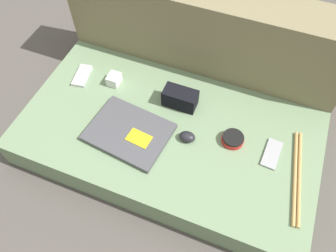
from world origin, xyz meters
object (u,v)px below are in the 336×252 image
camera_pouch (181,98)px  charger_brick (114,79)px  speaker_puck (233,139)px  phone_black (272,154)px  computer_mouse (187,137)px  phone_silver (82,76)px  laptop (129,132)px

camera_pouch → charger_brick: (-0.31, 0.00, -0.02)m
speaker_puck → phone_black: bearing=-0.9°
phone_black → charger_brick: 0.72m
charger_brick → computer_mouse: bearing=-21.6°
phone_silver → phone_black: size_ratio=1.01×
phone_black → camera_pouch: bearing=170.2°
laptop → speaker_puck: speaker_puck is taller
computer_mouse → charger_brick: size_ratio=1.09×
camera_pouch → computer_mouse: bearing=-60.9°
speaker_puck → charger_brick: (-0.56, 0.10, 0.01)m
computer_mouse → camera_pouch: bearing=116.3°
computer_mouse → camera_pouch: 0.18m
computer_mouse → speaker_puck: 0.18m
laptop → computer_mouse: (0.22, 0.06, 0.01)m
computer_mouse → phone_silver: size_ratio=0.50×
phone_silver → camera_pouch: (0.46, 0.02, 0.03)m
laptop → phone_black: bearing=18.6°
computer_mouse → phone_black: bearing=6.9°
laptop → camera_pouch: camera_pouch is taller
phone_silver → camera_pouch: 0.46m
laptop → camera_pouch: 0.25m
phone_silver → camera_pouch: camera_pouch is taller
laptop → speaker_puck: (0.39, 0.12, 0.00)m
laptop → speaker_puck: bearing=23.5°
laptop → computer_mouse: size_ratio=5.08×
phone_silver → camera_pouch: bearing=-7.9°
computer_mouse → charger_brick: (-0.39, 0.16, 0.00)m
computer_mouse → phone_black: computer_mouse is taller
phone_black → camera_pouch: (-0.40, 0.10, 0.03)m
phone_black → charger_brick: charger_brick is taller
computer_mouse → phone_silver: (-0.54, 0.14, -0.01)m
speaker_puck → charger_brick: charger_brick is taller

